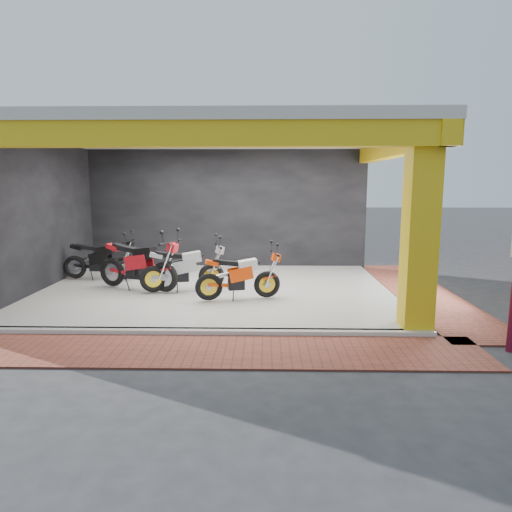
{
  "coord_description": "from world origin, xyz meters",
  "views": [
    {
      "loc": [
        1.18,
        -8.39,
        2.54
      ],
      "look_at": [
        0.95,
        1.81,
        0.9
      ],
      "focal_mm": 32.0,
      "sensor_mm": 36.0,
      "label": 1
    }
  ],
  "objects": [
    {
      "name": "left_wall",
      "position": [
        -4.1,
        2.0,
        1.75
      ],
      "size": [
        0.2,
        6.2,
        3.5
      ],
      "primitive_type": "cube",
      "color": "black",
      "rests_on": "ground"
    },
    {
      "name": "paver_right",
      "position": [
        4.8,
        2.0,
        0.01
      ],
      "size": [
        1.4,
        7.0,
        0.03
      ],
      "primitive_type": "cube",
      "color": "#964131",
      "rests_on": "ground"
    },
    {
      "name": "corner_column",
      "position": [
        3.75,
        -0.75,
        1.75
      ],
      "size": [
        0.5,
        0.5,
        3.5
      ],
      "primitive_type": "cube",
      "color": "gold",
      "rests_on": "ground"
    },
    {
      "name": "ground",
      "position": [
        0.0,
        0.0,
        0.0
      ],
      "size": [
        80.0,
        80.0,
        0.0
      ],
      "primitive_type": "plane",
      "color": "#2D2D30",
      "rests_on": "ground"
    },
    {
      "name": "floor_kerb",
      "position": [
        0.0,
        -1.02,
        0.05
      ],
      "size": [
        8.0,
        0.2,
        0.1
      ],
      "primitive_type": "cube",
      "color": "silver",
      "rests_on": "ground"
    },
    {
      "name": "header_beam_front",
      "position": [
        0.0,
        -1.0,
        3.3
      ],
      "size": [
        8.4,
        0.3,
        0.4
      ],
      "primitive_type": "cube",
      "color": "gold",
      "rests_on": "corner_column"
    },
    {
      "name": "showroom_floor",
      "position": [
        0.0,
        2.0,
        0.05
      ],
      "size": [
        8.0,
        6.0,
        0.1
      ],
      "primitive_type": "cube",
      "color": "silver",
      "rests_on": "ground"
    },
    {
      "name": "paver_front",
      "position": [
        0.0,
        -1.8,
        0.01
      ],
      "size": [
        9.0,
        1.4,
        0.03
      ],
      "primitive_type": "cube",
      "color": "#964131",
      "rests_on": "ground"
    },
    {
      "name": "moto_row_d",
      "position": [
        -2.42,
        2.85,
        0.7
      ],
      "size": [
        2.01,
        0.86,
        1.2
      ],
      "primitive_type": null,
      "rotation": [
        0.0,
        0.0,
        -0.07
      ],
      "color": "black",
      "rests_on": "showroom_floor"
    },
    {
      "name": "moto_hero",
      "position": [
        1.2,
        1.09,
        0.68
      ],
      "size": [
        2.02,
        1.12,
        1.17
      ],
      "primitive_type": null,
      "rotation": [
        0.0,
        0.0,
        0.23
      ],
      "color": "#FE430A",
      "rests_on": "showroom_floor"
    },
    {
      "name": "header_beam_right",
      "position": [
        4.0,
        2.0,
        3.3
      ],
      "size": [
        0.3,
        6.4,
        0.4
      ],
      "primitive_type": "cube",
      "color": "gold",
      "rests_on": "corner_column"
    },
    {
      "name": "showroom_ceiling",
      "position": [
        0.0,
        2.0,
        3.6
      ],
      "size": [
        8.4,
        6.4,
        0.2
      ],
      "primitive_type": "cube",
      "color": "beige",
      "rests_on": "corner_column"
    },
    {
      "name": "back_wall",
      "position": [
        0.0,
        5.1,
        1.75
      ],
      "size": [
        8.2,
        0.2,
        3.5
      ],
      "primitive_type": "cube",
      "color": "black",
      "rests_on": "ground"
    },
    {
      "name": "moto_row_b",
      "position": [
        -1.09,
        1.52,
        0.79
      ],
      "size": [
        2.41,
        1.62,
        1.38
      ],
      "primitive_type": null,
      "rotation": [
        0.0,
        0.0,
        -0.38
      ],
      "color": "red",
      "rests_on": "showroom_floor"
    },
    {
      "name": "moto_row_a",
      "position": [
        -0.07,
        1.83,
        0.71
      ],
      "size": [
        2.13,
        1.25,
        1.23
      ],
      "primitive_type": null,
      "rotation": [
        0.0,
        0.0,
        0.27
      ],
      "color": "#A0A1A7",
      "rests_on": "showroom_floor"
    }
  ]
}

